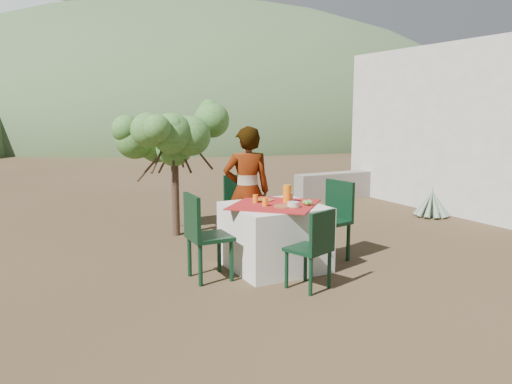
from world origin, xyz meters
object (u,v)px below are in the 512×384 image
chair_near (314,246)px  person (247,191)px  guesthouse (483,127)px  shrub_tree (176,143)px  chair_far (242,207)px  chair_right (332,216)px  juice_pitcher (287,194)px  agave (432,204)px  table (274,236)px  chair_left (203,233)px

chair_near → person: (-0.03, 1.48, 0.35)m
guesthouse → person: bearing=-168.5°
chair_near → shrub_tree: size_ratio=0.49×
chair_far → chair_near: 1.87m
chair_right → juice_pitcher: chair_right is taller
agave → guesthouse: bearing=17.6°
chair_far → chair_right: chair_right is taller
table → chair_far: chair_far is taller
chair_near → guesthouse: bearing=-174.1°
shrub_tree → chair_right: bearing=-58.3°
chair_far → person: 0.50m
chair_left → person: (0.87, 0.67, 0.29)m
table → person: person is taller
table → guesthouse: guesthouse is taller
juice_pitcher → guesthouse: bearing=18.0°
person → juice_pitcher: 0.67m
chair_left → person: person is taller
juice_pitcher → table: bearing=-176.9°
chair_right → juice_pitcher: size_ratio=4.63×
chair_far → chair_near: size_ratio=1.15×
guesthouse → agave: bearing=-162.4°
chair_left → chair_right: chair_right is taller
table → person: 0.78m
table → agave: table is taller
chair_far → guesthouse: size_ratio=0.23×
chair_left → person: 1.13m
agave → guesthouse: size_ratio=0.15×
chair_near → chair_right: chair_right is taller
chair_far → agave: chair_far is taller
person → shrub_tree: bearing=-55.6°
table → shrub_tree: size_ratio=0.75×
person → juice_pitcher: person is taller
shrub_tree → chair_near: bearing=-80.8°
chair_far → juice_pitcher: size_ratio=4.58×
chair_near → chair_right: (0.82, 0.81, 0.07)m
shrub_tree → guesthouse: guesthouse is taller
shrub_tree → person: bearing=-72.9°
chair_far → guesthouse: guesthouse is taller
chair_far → juice_pitcher: 1.08m
guesthouse → shrub_tree: bearing=177.9°
chair_near → chair_left: 1.21m
table → guesthouse: size_ratio=0.31×
chair_left → chair_right: size_ratio=0.97×
chair_left → agave: size_ratio=1.47×
chair_far → table: bearing=-89.6°
person → guesthouse: 6.00m
juice_pitcher → shrub_tree: bearing=107.6°
table → chair_right: 0.83m
guesthouse → juice_pitcher: 5.95m
person → agave: person is taller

